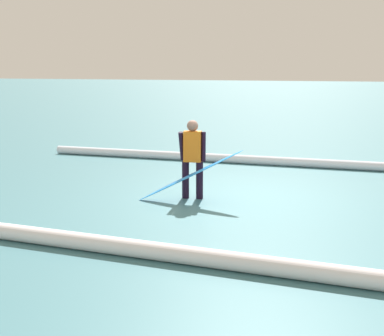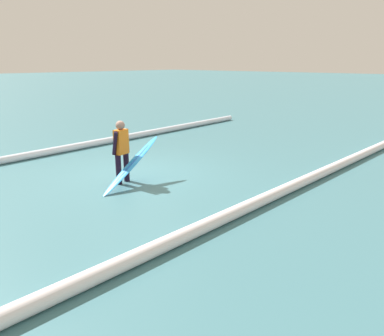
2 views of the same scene
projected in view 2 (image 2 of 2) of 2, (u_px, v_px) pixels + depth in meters
ground_plane at (136, 174)px, 10.02m from camera, size 182.34×182.34×0.00m
surfer at (122, 149)px, 9.08m from camera, size 0.51×0.27×1.56m
surfboard at (132, 164)px, 9.02m from camera, size 2.05×0.63×1.08m
wave_crest_foreground at (104, 141)px, 13.53m from camera, size 15.68×0.58×0.23m
wave_crest_midground at (230, 214)px, 7.06m from camera, size 21.27×0.79×0.25m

